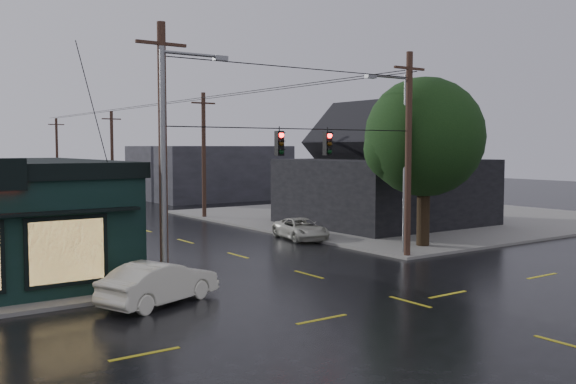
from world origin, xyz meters
TOP-DOWN VIEW (x-y plane):
  - ground_plane at (0.00, 0.00)m, footprint 160.00×160.00m
  - sidewalk_ne at (20.00, 20.00)m, footprint 28.00×28.00m
  - ne_building at (15.00, 17.00)m, footprint 12.60×11.60m
  - corner_tree at (9.50, 8.25)m, footprint 6.47×6.47m
  - utility_pole_nw at (-6.50, 6.50)m, footprint 2.00×0.32m
  - utility_pole_ne at (6.50, 6.50)m, footprint 2.00×0.32m
  - utility_pole_far_a at (6.50, 28.00)m, footprint 2.00×0.32m
  - utility_pole_far_b at (6.50, 48.00)m, footprint 2.00×0.32m
  - utility_pole_far_c at (6.50, 68.00)m, footprint 2.00×0.32m
  - span_signal_assembly at (0.10, 6.50)m, footprint 13.00×0.48m
  - streetlight_nw at (-6.80, 5.80)m, footprint 5.40×0.30m
  - streetlight_ne at (7.00, 7.20)m, footprint 5.40×0.30m
  - bg_building_east at (16.00, 45.00)m, footprint 14.00×12.00m
  - sedan_cream at (-7.41, 4.89)m, footprint 4.87×3.17m
  - suv_silver at (6.00, 14.75)m, footprint 2.87×4.80m

SIDE VIEW (x-z plane):
  - ground_plane at x=0.00m, z-range 0.00..0.00m
  - utility_pole_nw at x=-6.50m, z-range -5.08..5.08m
  - utility_pole_ne at x=6.50m, z-range -5.08..5.08m
  - utility_pole_far_a at x=6.50m, z-range -4.83..4.83m
  - utility_pole_far_b at x=6.50m, z-range -4.58..4.58m
  - utility_pole_far_c at x=6.50m, z-range -4.58..4.58m
  - streetlight_nw at x=-6.80m, z-range -4.58..4.58m
  - streetlight_ne at x=7.00m, z-range -4.58..4.58m
  - sidewalk_ne at x=20.00m, z-range 0.00..0.15m
  - suv_silver at x=6.00m, z-range 0.00..1.25m
  - sedan_cream at x=-7.41m, z-range 0.00..1.52m
  - bg_building_east at x=16.00m, z-range 0.00..5.60m
  - ne_building at x=15.00m, z-range 0.09..8.85m
  - span_signal_assembly at x=0.10m, z-range 5.08..6.31m
  - corner_tree at x=9.50m, z-range 1.46..10.61m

